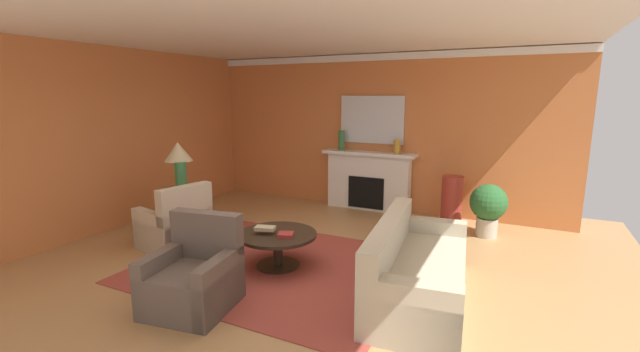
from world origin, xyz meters
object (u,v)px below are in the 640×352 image
at_px(sofa, 416,272).
at_px(vase_on_side_table, 181,177).
at_px(mantel_mirror, 372,120).
at_px(side_table, 182,207).
at_px(potted_plant, 488,206).
at_px(coffee_table, 278,242).
at_px(fireplace, 368,182).
at_px(armchair_near_window, 175,227).
at_px(vase_mantel_right, 397,147).
at_px(vase_tall_corner, 452,201).
at_px(vase_mantel_left, 341,140).
at_px(table_lamp, 178,156).
at_px(armchair_facing_fireplace, 194,279).

height_order(sofa, vase_on_side_table, vase_on_side_table).
relative_size(mantel_mirror, side_table, 1.78).
xyz_separation_m(mantel_mirror, potted_plant, (2.21, -0.80, -1.22)).
bearing_deg(potted_plant, vase_on_side_table, -154.81).
bearing_deg(coffee_table, fireplace, 88.42).
xyz_separation_m(mantel_mirror, armchair_near_window, (-1.77, -3.32, -1.41)).
xyz_separation_m(fireplace, coffee_table, (-0.09, -3.12, -0.20)).
xyz_separation_m(sofa, vase_on_side_table, (-3.79, 0.46, 0.63)).
relative_size(side_table, potted_plant, 0.84).
distance_m(mantel_mirror, vase_mantel_right, 0.74).
bearing_deg(sofa, armchair_near_window, -179.40).
distance_m(mantel_mirror, potted_plant, 2.65).
relative_size(vase_tall_corner, vase_mantel_left, 2.14).
bearing_deg(sofa, side_table, 171.68).
relative_size(coffee_table, side_table, 1.43).
relative_size(table_lamp, potted_plant, 0.90).
height_order(armchair_near_window, coffee_table, armchair_near_window).
distance_m(armchair_near_window, vase_tall_corner, 4.45).
relative_size(vase_on_side_table, vase_mantel_right, 1.79).
distance_m(fireplace, coffee_table, 3.13).
relative_size(mantel_mirror, sofa, 0.57).
relative_size(armchair_facing_fireplace, vase_on_side_table, 2.06).
height_order(fireplace, potted_plant, fireplace).
xyz_separation_m(mantel_mirror, vase_mantel_right, (0.55, -0.17, -0.47)).
height_order(armchair_facing_fireplace, table_lamp, table_lamp).
xyz_separation_m(coffee_table, vase_on_side_table, (-2.01, 0.42, 0.60)).
bearing_deg(vase_mantel_left, side_table, -123.81).
xyz_separation_m(armchair_near_window, vase_mantel_right, (2.32, 3.15, 0.94)).
bearing_deg(mantel_mirror, potted_plant, -19.93).
height_order(coffee_table, vase_on_side_table, vase_on_side_table).
relative_size(sofa, vase_mantel_left, 5.58).
height_order(vase_tall_corner, vase_mantel_right, vase_mantel_right).
bearing_deg(side_table, table_lamp, 0.00).
xyz_separation_m(sofa, coffee_table, (-1.78, 0.04, 0.04)).
relative_size(armchair_near_window, vase_mantel_left, 2.42).
distance_m(coffee_table, vase_tall_corner, 3.29).
bearing_deg(vase_mantel_left, potted_plant, -12.88).
bearing_deg(mantel_mirror, side_table, -129.73).
bearing_deg(potted_plant, vase_tall_corner, 147.65).
bearing_deg(vase_on_side_table, fireplace, 52.20).
height_order(mantel_mirror, coffee_table, mantel_mirror).
bearing_deg(mantel_mirror, vase_tall_corner, -14.65).
distance_m(vase_tall_corner, vase_on_side_table, 4.44).
relative_size(armchair_near_window, coffee_table, 0.95).
bearing_deg(vase_tall_corner, vase_mantel_right, 166.68).
bearing_deg(armchair_facing_fireplace, coffee_table, 80.22).
relative_size(mantel_mirror, vase_tall_corner, 1.48).
height_order(table_lamp, vase_on_side_table, table_lamp).
distance_m(sofa, coffee_table, 1.78).
bearing_deg(armchair_facing_fireplace, sofa, 31.48).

